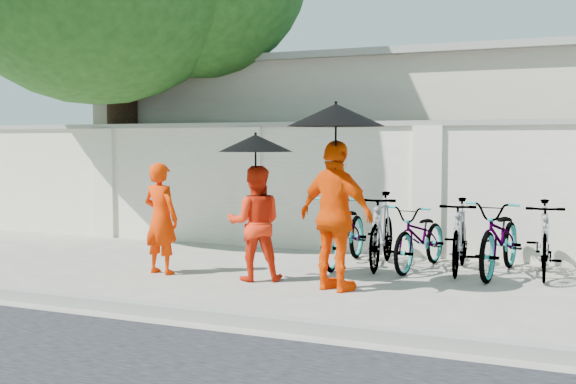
% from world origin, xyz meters
% --- Properties ---
extents(ground, '(80.00, 80.00, 0.00)m').
position_xyz_m(ground, '(0.00, 0.00, 0.00)').
color(ground, '#AA9F8C').
extents(kerb, '(40.00, 0.16, 0.12)m').
position_xyz_m(kerb, '(0.00, -1.70, 0.06)').
color(kerb, gray).
rests_on(kerb, ground).
extents(compound_wall, '(20.00, 0.30, 2.00)m').
position_xyz_m(compound_wall, '(1.00, 3.20, 1.00)').
color(compound_wall, silver).
rests_on(compound_wall, ground).
extents(building_behind, '(14.00, 6.00, 3.20)m').
position_xyz_m(building_behind, '(2.00, 7.00, 1.60)').
color(building_behind, '#B7AD9D').
rests_on(building_behind, ground).
extents(monk_left, '(0.59, 0.43, 1.48)m').
position_xyz_m(monk_left, '(-0.95, 0.31, 0.74)').
color(monk_left, '#E72D00').
rests_on(monk_left, ground).
extents(monk_center, '(0.88, 0.80, 1.46)m').
position_xyz_m(monk_center, '(0.40, 0.40, 0.73)').
color(monk_center, red).
rests_on(monk_center, ground).
extents(parasol_center, '(0.93, 0.93, 1.02)m').
position_xyz_m(parasol_center, '(0.45, 0.32, 1.74)').
color(parasol_center, black).
rests_on(parasol_center, ground).
extents(monk_right, '(1.13, 0.75, 1.78)m').
position_xyz_m(monk_right, '(1.56, 0.20, 0.89)').
color(monk_right, '#FB4901').
rests_on(monk_right, ground).
extents(parasol_right, '(1.14, 1.14, 1.19)m').
position_xyz_m(parasol_right, '(1.58, 0.12, 2.07)').
color(parasol_right, black).
rests_on(parasol_right, ground).
extents(bike_0, '(0.77, 1.95, 1.01)m').
position_xyz_m(bike_0, '(1.08, 1.94, 0.50)').
color(bike_0, '#A0A0A0').
rests_on(bike_0, ground).
extents(bike_1, '(0.69, 1.80, 1.05)m').
position_xyz_m(bike_1, '(1.62, 1.93, 0.53)').
color(bike_1, '#A0A0A0').
rests_on(bike_1, ground).
extents(bike_2, '(0.83, 1.80, 0.91)m').
position_xyz_m(bike_2, '(2.15, 2.01, 0.45)').
color(bike_2, '#A0A0A0').
rests_on(bike_2, ground).
extents(bike_3, '(0.61, 1.69, 1.00)m').
position_xyz_m(bike_3, '(2.68, 1.99, 0.50)').
color(bike_3, '#A0A0A0').
rests_on(bike_3, ground).
extents(bike_4, '(0.85, 1.97, 1.01)m').
position_xyz_m(bike_4, '(3.22, 2.00, 0.50)').
color(bike_4, '#A0A0A0').
rests_on(bike_4, ground).
extents(bike_5, '(0.60, 1.69, 1.00)m').
position_xyz_m(bike_5, '(3.75, 2.10, 0.50)').
color(bike_5, '#A0A0A0').
rests_on(bike_5, ground).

